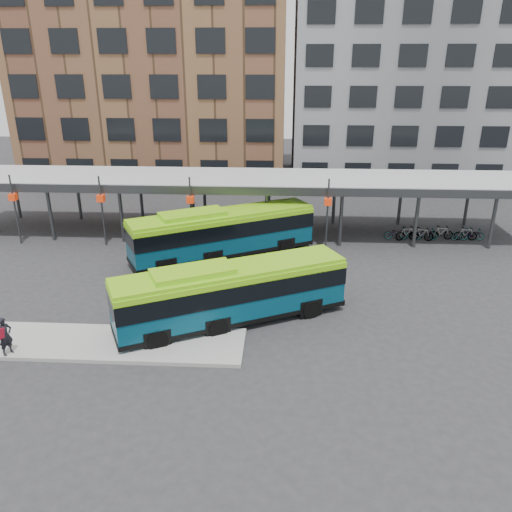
% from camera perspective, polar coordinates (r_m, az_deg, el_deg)
% --- Properties ---
extents(ground, '(120.00, 120.00, 0.00)m').
position_cam_1_polar(ground, '(25.06, -4.31, -6.80)').
color(ground, '#28282B').
rests_on(ground, ground).
extents(boarding_island, '(14.00, 3.00, 0.18)m').
position_cam_1_polar(boarding_island, '(23.83, -18.67, -9.35)').
color(boarding_island, gray).
rests_on(boarding_island, ground).
extents(canopy, '(40.00, 6.53, 4.80)m').
position_cam_1_polar(canopy, '(35.76, -1.95, 8.65)').
color(canopy, '#999B9E').
rests_on(canopy, ground).
extents(building_brick, '(26.00, 14.00, 22.00)m').
position_cam_1_polar(building_brick, '(55.43, -11.15, 20.25)').
color(building_brick, brown).
rests_on(building_brick, ground).
extents(building_grey, '(24.00, 14.00, 20.00)m').
position_cam_1_polar(building_grey, '(55.41, 17.63, 18.65)').
color(building_grey, slate).
rests_on(building_grey, ground).
extents(bus_front, '(11.07, 7.08, 3.08)m').
position_cam_1_polar(bus_front, '(23.74, -2.89, -4.11)').
color(bus_front, '#073D53').
rests_on(bus_front, ground).
extents(bus_rear, '(11.58, 7.97, 3.27)m').
position_cam_1_polar(bus_rear, '(31.70, -3.88, 2.77)').
color(bus_rear, '#073D53').
rests_on(bus_rear, ground).
extents(pedestrian, '(0.66, 0.74, 1.70)m').
position_cam_1_polar(pedestrian, '(23.72, -26.76, -8.15)').
color(pedestrian, black).
rests_on(pedestrian, boarding_island).
extents(bike_rack, '(7.01, 1.29, 1.02)m').
position_cam_1_polar(bike_rack, '(37.25, 19.57, 2.42)').
color(bike_rack, slate).
rests_on(bike_rack, ground).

